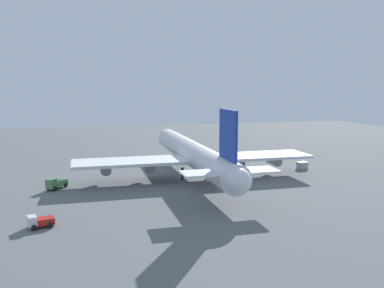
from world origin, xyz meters
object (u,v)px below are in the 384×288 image
baggage_tug (56,184)px  cargo_loader (40,221)px  safety_cone_nose (170,155)px  cargo_airplane (192,154)px  cargo_container_fore (302,165)px

baggage_tug → cargo_loader: baggage_tug is taller
safety_cone_nose → cargo_airplane: bearing=178.3°
cargo_airplane → cargo_loader: cargo_airplane is taller
cargo_loader → cargo_container_fore: 71.61m
cargo_container_fore → safety_cone_nose: bearing=46.3°
baggage_tug → safety_cone_nose: size_ratio=7.30×
cargo_loader → safety_cone_nose: size_ratio=6.01×
baggage_tug → cargo_airplane: bearing=-82.4°
cargo_container_fore → safety_cone_nose: size_ratio=4.11×
cargo_airplane → baggage_tug: bearing=97.6°
cargo_loader → cargo_container_fore: (31.12, -64.50, -0.06)m
baggage_tug → safety_cone_nose: (35.00, -33.01, -0.87)m
cargo_container_fore → cargo_loader: bearing=115.8°
cargo_loader → cargo_container_fore: cargo_loader is taller
cargo_container_fore → safety_cone_nose: cargo_container_fore is taller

